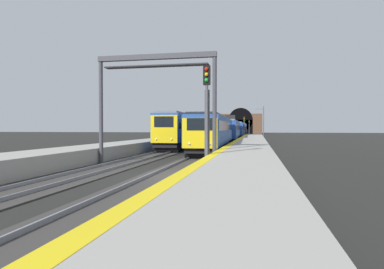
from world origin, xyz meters
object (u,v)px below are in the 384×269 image
object	(u,v)px
train_adjacent_platform	(206,129)
overhead_signal_gantry	(156,82)
train_main_approaching	(234,130)
railway_signal_far	(249,126)
railway_signal_mid	(244,126)
catenary_mast_near	(263,122)
railway_signal_near	(207,109)

from	to	relation	value
train_adjacent_platform	overhead_signal_gantry	size ratio (longest dim) A/B	6.67
train_main_approaching	railway_signal_far	world-z (taller)	railway_signal_far
train_main_approaching	railway_signal_mid	world-z (taller)	railway_signal_mid
train_main_approaching	catenary_mast_near	bearing A→B (deg)	151.44
railway_signal_near	catenary_mast_near	xyz separation A→B (m)	(60.00, -4.08, 0.32)
train_adjacent_platform	overhead_signal_gantry	xyz separation A→B (m)	(-36.30, -2.22, 3.22)
train_adjacent_platform	railway_signal_far	bearing A→B (deg)	172.02
railway_signal_far	catenary_mast_near	world-z (taller)	catenary_mast_near
railway_signal_near	catenary_mast_near	size ratio (longest dim) A/B	0.79
railway_signal_mid	railway_signal_far	size ratio (longest dim) A/B	0.95
railway_signal_mid	overhead_signal_gantry	world-z (taller)	overhead_signal_gantry
railway_signal_mid	catenary_mast_near	bearing A→B (deg)	153.38
train_main_approaching	catenary_mast_near	size ratio (longest dim) A/B	11.16
railway_signal_near	railway_signal_mid	distance (m)	51.86
train_main_approaching	railway_signal_far	bearing A→B (deg)	176.28
railway_signal_far	train_adjacent_platform	bearing A→B (deg)	-6.44
railway_signal_mid	railway_signal_far	xyz separation A→B (m)	(43.87, 0.00, 0.14)
train_adjacent_platform	catenary_mast_near	size ratio (longest dim) A/B	7.43
overhead_signal_gantry	train_adjacent_platform	bearing A→B (deg)	3.50
railway_signal_near	catenary_mast_near	distance (m)	60.14
railway_signal_mid	catenary_mast_near	xyz separation A→B (m)	(8.14, -4.08, 0.85)
railway_signal_near	railway_signal_far	xyz separation A→B (m)	(95.73, 0.00, -0.40)
train_main_approaching	overhead_signal_gantry	xyz separation A→B (m)	(-44.68, 2.22, 3.42)
overhead_signal_gantry	catenary_mast_near	world-z (taller)	overhead_signal_gantry
railway_signal_near	overhead_signal_gantry	size ratio (longest dim) A/B	0.71
train_adjacent_platform	catenary_mast_near	world-z (taller)	catenary_mast_near
overhead_signal_gantry	catenary_mast_near	size ratio (longest dim) A/B	1.11
train_main_approaching	railway_signal_mid	distance (m)	4.02
railway_signal_near	train_adjacent_platform	bearing A→B (deg)	-171.06
railway_signal_far	catenary_mast_near	bearing A→B (deg)	6.52
railway_signal_mid	train_main_approaching	bearing A→B (deg)	-28.14
train_main_approaching	railway_signal_mid	bearing A→B (deg)	150.39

